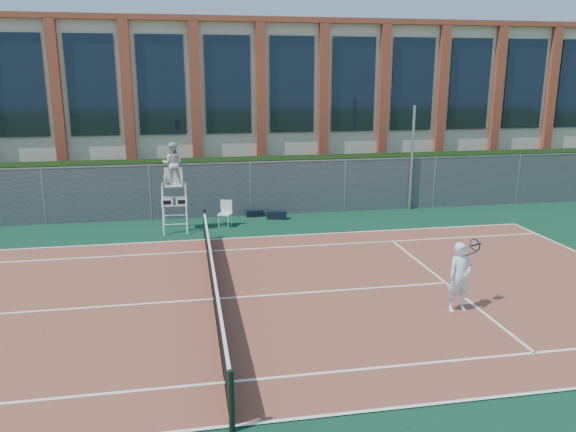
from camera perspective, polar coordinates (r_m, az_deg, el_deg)
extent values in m
plane|color=#233814|center=(14.73, -7.54, -8.46)|extent=(120.00, 120.00, 0.00)
cube|color=#0C3524|center=(15.66, -7.74, -7.06)|extent=(36.00, 20.00, 0.01)
cube|color=brown|center=(14.73, -7.54, -8.39)|extent=(23.77, 10.97, 0.02)
cylinder|color=black|center=(9.49, -5.76, -18.25)|extent=(0.10, 0.10, 1.10)
cylinder|color=black|center=(19.88, -8.45, -0.86)|extent=(0.10, 0.10, 1.10)
cube|color=black|center=(14.56, -7.60, -6.79)|extent=(0.03, 11.00, 0.86)
cube|color=white|center=(14.41, -7.66, -5.10)|extent=(0.06, 11.20, 0.07)
cube|color=black|center=(24.05, -8.89, 3.07)|extent=(40.00, 1.40, 2.20)
cube|color=beige|center=(31.66, -9.54, 10.95)|extent=(44.00, 10.00, 8.00)
cube|color=brown|center=(31.71, -9.85, 18.36)|extent=(45.00, 10.60, 0.25)
cylinder|color=#9EA0A5|center=(24.46, 12.47, 5.74)|extent=(0.12, 0.12, 4.43)
cylinder|color=white|center=(20.72, -12.59, 0.47)|extent=(0.05, 0.50, 1.81)
cylinder|color=white|center=(20.70, -10.28, 0.58)|extent=(0.05, 0.50, 1.81)
cylinder|color=white|center=(21.62, -12.51, 1.04)|extent=(0.05, 0.50, 1.81)
cylinder|color=white|center=(21.60, -10.29, 1.14)|extent=(0.05, 0.50, 1.81)
cube|color=white|center=(20.98, -11.53, 3.10)|extent=(0.65, 0.56, 0.06)
cube|color=white|center=(21.18, -11.56, 4.09)|extent=(0.65, 0.05, 0.56)
cube|color=white|center=(20.74, -12.19, 1.36)|extent=(0.41, 0.03, 0.32)
cube|color=white|center=(20.72, -10.75, 1.43)|extent=(0.41, 0.03, 0.32)
imported|color=silver|center=(20.89, -11.63, 5.26)|extent=(0.79, 0.63, 1.53)
cube|color=silver|center=(21.50, -6.43, 0.19)|extent=(0.60, 0.60, 0.04)
cube|color=silver|center=(21.63, -6.28, 1.00)|extent=(0.44, 0.22, 0.49)
cylinder|color=silver|center=(21.45, -7.05, -0.56)|extent=(0.03, 0.03, 0.46)
cylinder|color=silver|center=(21.33, -6.10, -0.61)|extent=(0.03, 0.03, 0.46)
cylinder|color=silver|center=(21.79, -6.72, -0.32)|extent=(0.03, 0.03, 0.46)
cylinder|color=silver|center=(21.67, -5.79, -0.37)|extent=(0.03, 0.03, 0.46)
cube|color=black|center=(22.57, -1.16, 0.11)|extent=(0.82, 0.50, 0.33)
cube|color=black|center=(23.03, -3.41, 0.29)|extent=(0.69, 0.32, 0.27)
imported|color=white|center=(14.25, 17.06, -5.95)|extent=(0.67, 0.48, 1.72)
torus|color=#122946|center=(14.43, 18.48, -2.79)|extent=(0.38, 0.30, 0.30)
sphere|color=#CCE533|center=(14.64, 18.47, -2.76)|extent=(0.07, 0.07, 0.07)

